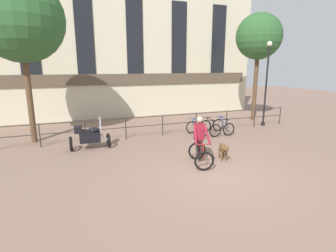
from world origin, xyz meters
TOP-DOWN VIEW (x-y plane):
  - ground_plane at (0.00, 0.00)m, footprint 60.00×60.00m
  - canal_railing at (-0.00, 5.20)m, footprint 15.05×0.05m
  - building_facade at (0.00, 10.99)m, footprint 18.00×0.72m
  - cyclist_with_bike at (-0.03, 1.06)m, footprint 0.95×1.30m
  - dog at (0.97, 1.06)m, footprint 0.40×0.89m
  - parked_motorcycle at (-3.63, 4.18)m, footprint 1.66×0.62m
  - parked_bicycle_near_lamp at (1.59, 4.54)m, footprint 0.70×1.13m
  - parked_bicycle_mid_left at (2.37, 4.54)m, footprint 0.69×1.13m
  - parked_bicycle_mid_right at (3.14, 4.54)m, footprint 0.68×1.12m
  - street_lamp at (6.36, 5.30)m, footprint 0.28×0.28m
  - tree_canalside_left at (-5.98, 6.25)m, footprint 3.65×3.65m
  - tree_canalside_right at (6.86, 6.88)m, footprint 2.79×2.79m

SIDE VIEW (x-z plane):
  - ground_plane at x=0.00m, z-range 0.00..0.00m
  - parked_bicycle_mid_right at x=3.14m, z-range -0.07..0.79m
  - parked_bicycle_mid_left at x=2.37m, z-range -0.07..0.79m
  - parked_bicycle_near_lamp at x=1.59m, z-range -0.07..0.79m
  - dog at x=0.97m, z-range 0.12..0.75m
  - parked_motorcycle at x=-3.63m, z-range -0.11..1.24m
  - canal_railing at x=0.00m, z-range 0.18..1.23m
  - cyclist_with_bike at x=-0.03m, z-range -0.09..1.61m
  - street_lamp at x=6.36m, z-range 0.28..5.09m
  - building_facade at x=0.00m, z-range -0.02..9.29m
  - tree_canalside_right at x=6.86m, z-range 1.87..8.49m
  - tree_canalside_left at x=-5.98m, z-range 1.77..8.98m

